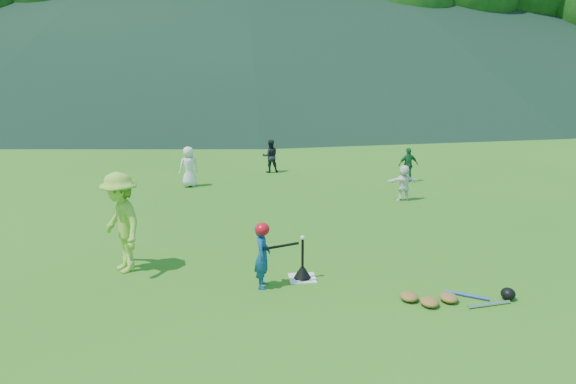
{
  "coord_description": "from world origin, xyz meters",
  "views": [
    {
      "loc": [
        -1.12,
        -8.85,
        3.78
      ],
      "look_at": [
        0.0,
        2.5,
        0.9
      ],
      "focal_mm": 35.0,
      "sensor_mm": 36.0,
      "label": 1
    }
  ],
  "objects_px": {
    "adult_coach": "(121,223)",
    "batting_tee": "(302,272)",
    "fielder_c": "(408,165)",
    "equipment_pile": "(449,298)",
    "home_plate": "(302,278)",
    "batter_child": "(262,256)",
    "fielder_b": "(270,156)",
    "fielder_d": "(404,183)",
    "fielder_a": "(189,167)"
  },
  "relations": [
    {
      "from": "adult_coach",
      "to": "fielder_b",
      "type": "bearing_deg",
      "value": 127.3
    },
    {
      "from": "fielder_d",
      "to": "batting_tee",
      "type": "bearing_deg",
      "value": 52.32
    },
    {
      "from": "fielder_b",
      "to": "equipment_pile",
      "type": "bearing_deg",
      "value": 96.55
    },
    {
      "from": "adult_coach",
      "to": "fielder_a",
      "type": "distance_m",
      "value": 6.33
    },
    {
      "from": "fielder_c",
      "to": "fielder_d",
      "type": "xyz_separation_m",
      "value": [
        -0.77,
        -2.09,
        -0.04
      ]
    },
    {
      "from": "home_plate",
      "to": "fielder_d",
      "type": "distance_m",
      "value": 5.88
    },
    {
      "from": "fielder_d",
      "to": "fielder_c",
      "type": "bearing_deg",
      "value": -114.44
    },
    {
      "from": "fielder_a",
      "to": "fielder_c",
      "type": "height_order",
      "value": "fielder_a"
    },
    {
      "from": "adult_coach",
      "to": "fielder_c",
      "type": "xyz_separation_m",
      "value": [
        7.11,
        6.3,
        -0.38
      ]
    },
    {
      "from": "equipment_pile",
      "to": "fielder_d",
      "type": "bearing_deg",
      "value": 79.69
    },
    {
      "from": "home_plate",
      "to": "fielder_c",
      "type": "height_order",
      "value": "fielder_c"
    },
    {
      "from": "home_plate",
      "to": "fielder_d",
      "type": "height_order",
      "value": "fielder_d"
    },
    {
      "from": "home_plate",
      "to": "fielder_b",
      "type": "distance_m",
      "value": 8.7
    },
    {
      "from": "equipment_pile",
      "to": "batter_child",
      "type": "bearing_deg",
      "value": 163.19
    },
    {
      "from": "fielder_b",
      "to": "fielder_d",
      "type": "height_order",
      "value": "fielder_b"
    },
    {
      "from": "fielder_d",
      "to": "fielder_b",
      "type": "bearing_deg",
      "value": -54.04
    },
    {
      "from": "home_plate",
      "to": "fielder_a",
      "type": "height_order",
      "value": "fielder_a"
    },
    {
      "from": "fielder_a",
      "to": "fielder_c",
      "type": "relative_size",
      "value": 1.14
    },
    {
      "from": "adult_coach",
      "to": "equipment_pile",
      "type": "height_order",
      "value": "adult_coach"
    },
    {
      "from": "home_plate",
      "to": "fielder_a",
      "type": "relative_size",
      "value": 0.39
    },
    {
      "from": "fielder_c",
      "to": "equipment_pile",
      "type": "relative_size",
      "value": 0.56
    },
    {
      "from": "fielder_c",
      "to": "home_plate",
      "type": "bearing_deg",
      "value": 54.64
    },
    {
      "from": "fielder_b",
      "to": "adult_coach",
      "type": "bearing_deg",
      "value": 63.04
    },
    {
      "from": "home_plate",
      "to": "batter_child",
      "type": "xyz_separation_m",
      "value": [
        -0.69,
        -0.26,
        0.53
      ]
    },
    {
      "from": "batter_child",
      "to": "fielder_a",
      "type": "height_order",
      "value": "fielder_a"
    },
    {
      "from": "adult_coach",
      "to": "home_plate",
      "type": "bearing_deg",
      "value": 46.25
    },
    {
      "from": "fielder_c",
      "to": "equipment_pile",
      "type": "xyz_separation_m",
      "value": [
        -1.87,
        -8.1,
        -0.44
      ]
    },
    {
      "from": "fielder_d",
      "to": "fielder_a",
      "type": "bearing_deg",
      "value": -24.41
    },
    {
      "from": "home_plate",
      "to": "adult_coach",
      "type": "height_order",
      "value": "adult_coach"
    },
    {
      "from": "fielder_a",
      "to": "fielder_d",
      "type": "bearing_deg",
      "value": 138.8
    },
    {
      "from": "batter_child",
      "to": "fielder_a",
      "type": "xyz_separation_m",
      "value": [
        -1.7,
        7.23,
        0.04
      ]
    },
    {
      "from": "adult_coach",
      "to": "fielder_b",
      "type": "relative_size",
      "value": 1.69
    },
    {
      "from": "adult_coach",
      "to": "fielder_d",
      "type": "xyz_separation_m",
      "value": [
        6.34,
        4.2,
        -0.42
      ]
    },
    {
      "from": "batter_child",
      "to": "fielder_b",
      "type": "height_order",
      "value": "batter_child"
    },
    {
      "from": "equipment_pile",
      "to": "batting_tee",
      "type": "bearing_deg",
      "value": 152.45
    },
    {
      "from": "fielder_d",
      "to": "batting_tee",
      "type": "xyz_separation_m",
      "value": [
        -3.24,
        -4.89,
        -0.34
      ]
    },
    {
      "from": "fielder_b",
      "to": "batting_tee",
      "type": "xyz_separation_m",
      "value": [
        -0.05,
        -8.69,
        -0.39
      ]
    },
    {
      "from": "batter_child",
      "to": "fielder_c",
      "type": "height_order",
      "value": "batter_child"
    },
    {
      "from": "batter_child",
      "to": "fielder_c",
      "type": "distance_m",
      "value": 8.64
    },
    {
      "from": "home_plate",
      "to": "fielder_d",
      "type": "bearing_deg",
      "value": 56.43
    },
    {
      "from": "equipment_pile",
      "to": "adult_coach",
      "type": "bearing_deg",
      "value": 161.01
    },
    {
      "from": "fielder_b",
      "to": "fielder_d",
      "type": "xyz_separation_m",
      "value": [
        3.2,
        -3.8,
        -0.06
      ]
    },
    {
      "from": "adult_coach",
      "to": "batting_tee",
      "type": "height_order",
      "value": "adult_coach"
    },
    {
      "from": "adult_coach",
      "to": "fielder_c",
      "type": "height_order",
      "value": "adult_coach"
    },
    {
      "from": "batting_tee",
      "to": "fielder_a",
      "type": "bearing_deg",
      "value": 108.93
    },
    {
      "from": "fielder_c",
      "to": "batting_tee",
      "type": "distance_m",
      "value": 8.06
    },
    {
      "from": "adult_coach",
      "to": "fielder_a",
      "type": "xyz_separation_m",
      "value": [
        0.7,
        6.29,
        -0.31
      ]
    },
    {
      "from": "batting_tee",
      "to": "equipment_pile",
      "type": "relative_size",
      "value": 0.38
    },
    {
      "from": "home_plate",
      "to": "batter_child",
      "type": "relative_size",
      "value": 0.42
    },
    {
      "from": "fielder_d",
      "to": "equipment_pile",
      "type": "bearing_deg",
      "value": 75.58
    }
  ]
}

